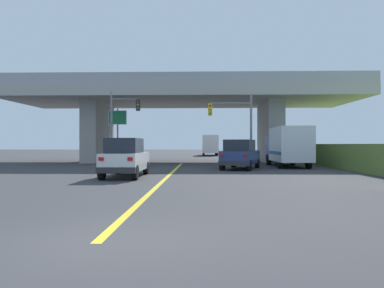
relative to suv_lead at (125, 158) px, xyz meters
name	(u,v)px	position (x,y,z in m)	size (l,w,h in m)	color
ground	(184,162)	(2.18, 16.25, -1.01)	(160.00, 160.00, 0.00)	#353538
overpass_bridge	(184,105)	(2.18, 16.25, 4.50)	(32.47, 10.90, 7.68)	#A8A59E
lane_divider_stripe	(168,176)	(2.18, 0.43, -1.01)	(0.20, 25.89, 0.01)	yellow
suv_lead	(125,158)	(0.00, 0.00, 0.00)	(1.86, 4.49, 2.02)	silver
suv_crossing	(240,154)	(6.62, 6.14, 0.00)	(3.25, 4.92, 2.02)	navy
box_truck	(288,146)	(10.50, 8.81, 0.56)	(2.33, 6.57, 2.97)	navy
traffic_signal_nearside	(236,120)	(6.72, 9.94, 2.61)	(3.49, 0.36, 5.70)	slate
traffic_signal_farside	(120,119)	(-2.76, 10.87, 2.81)	(2.46, 0.36, 6.07)	slate
highway_sign	(118,123)	(-3.45, 12.74, 2.56)	(1.62, 0.17, 4.84)	slate
semi_truck_distant	(210,145)	(5.18, 36.41, 0.61)	(2.33, 7.53, 3.06)	red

